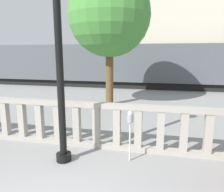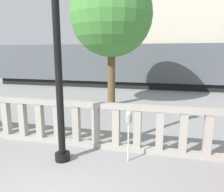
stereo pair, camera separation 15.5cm
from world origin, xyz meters
The scene contains 6 objects.
balustrade centered at (0.00, 3.11, 0.68)m, with size 17.89×0.24×1.35m.
lamppost centered at (-0.59, 2.12, 2.89)m, with size 0.39×0.39×5.40m.
parking_meter centered at (1.08, 2.48, 1.06)m, with size 0.16×0.16×1.34m.
train_near centered at (-0.98, 15.03, 1.80)m, with size 22.94×2.64×4.02m.
train_far centered at (-5.75, 29.33, 1.92)m, with size 20.00×3.01×4.24m.
tree_left centered at (-0.88, 8.50, 4.59)m, with size 4.16×4.16×6.69m.
Camera 1 is at (1.78, -2.73, 2.75)m, focal length 35.00 mm.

